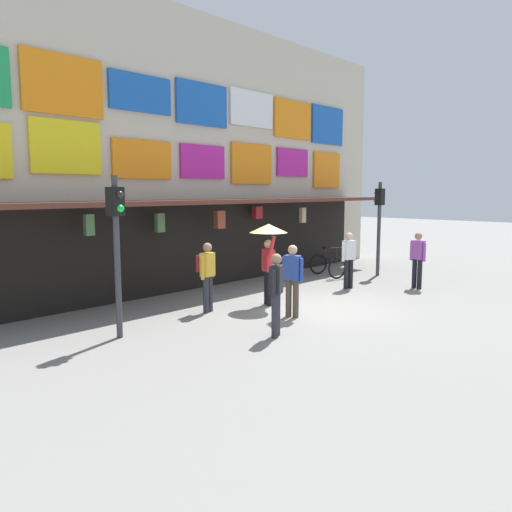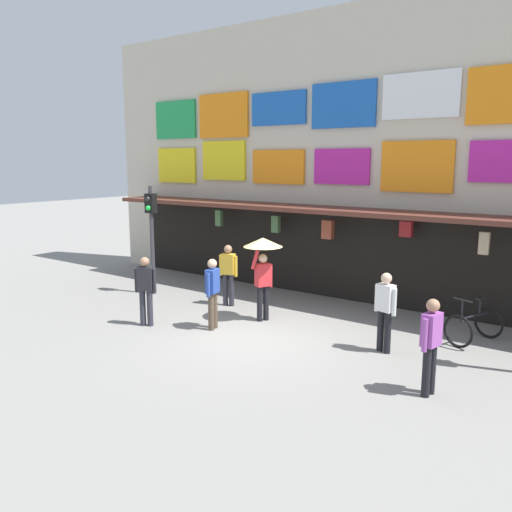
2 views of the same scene
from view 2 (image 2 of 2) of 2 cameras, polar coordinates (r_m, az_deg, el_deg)
ground_plane at (r=12.19m, az=0.13°, el=-8.45°), size 80.00×80.00×0.00m
shopfront at (r=15.47m, az=10.32°, el=10.30°), size 18.00×2.60×8.00m
traffic_light_near at (r=15.67m, az=-11.27°, el=3.58°), size 0.32×0.35×3.20m
bicycle_parked at (r=12.46m, az=22.50°, el=-6.94°), size 1.07×1.34×1.05m
pedestrian_in_purple at (r=12.82m, az=-11.87°, el=-3.33°), size 0.48×0.36×1.68m
pedestrian_with_umbrella at (r=12.80m, az=0.76°, el=0.05°), size 0.96×0.96×2.08m
pedestrian_in_blue at (r=14.32m, az=-2.98°, el=-1.55°), size 0.51×0.43×1.68m
pedestrian_in_yellow at (r=11.15m, az=13.80°, el=-5.47°), size 0.51×0.31×1.68m
pedestrian_in_white at (r=12.34m, az=-4.73°, el=-3.67°), size 0.30×0.52×1.68m
pedestrian_in_black at (r=9.35m, az=18.40°, el=-8.78°), size 0.28×0.52×1.68m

